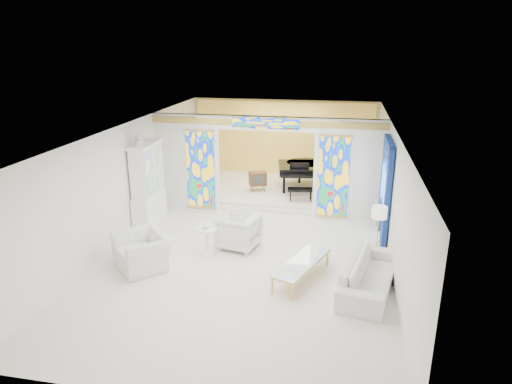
% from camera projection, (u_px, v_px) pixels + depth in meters
% --- Properties ---
extents(floor, '(12.00, 12.00, 0.00)m').
position_uv_depth(floor, '(253.00, 238.00, 12.36)').
color(floor, white).
rests_on(floor, ground).
extents(ceiling, '(7.00, 12.00, 0.02)m').
position_uv_depth(ceiling, '(253.00, 129.00, 11.42)').
color(ceiling, silver).
rests_on(ceiling, wall_back).
extents(wall_back, '(7.00, 0.02, 3.00)m').
position_uv_depth(wall_back, '(284.00, 139.00, 17.48)').
color(wall_back, white).
rests_on(wall_back, floor).
extents(wall_front, '(7.00, 0.02, 3.00)m').
position_uv_depth(wall_front, '(168.00, 314.00, 6.30)').
color(wall_front, white).
rests_on(wall_front, floor).
extents(wall_left, '(0.02, 12.00, 3.00)m').
position_uv_depth(wall_left, '(128.00, 178.00, 12.52)').
color(wall_left, white).
rests_on(wall_left, floor).
extents(wall_right, '(0.02, 12.00, 3.00)m').
position_uv_depth(wall_right, '(392.00, 194.00, 11.26)').
color(wall_right, white).
rests_on(wall_right, floor).
extents(partition_wall, '(7.00, 0.22, 3.00)m').
position_uv_depth(partition_wall, '(266.00, 161.00, 13.70)').
color(partition_wall, white).
rests_on(partition_wall, floor).
extents(stained_glass_left, '(0.90, 0.04, 2.40)m').
position_uv_depth(stained_glass_left, '(201.00, 170.00, 14.08)').
color(stained_glass_left, gold).
rests_on(stained_glass_left, partition_wall).
extents(stained_glass_right, '(0.90, 0.04, 2.40)m').
position_uv_depth(stained_glass_right, '(334.00, 177.00, 13.35)').
color(stained_glass_right, gold).
rests_on(stained_glass_right, partition_wall).
extents(stained_glass_transom, '(2.00, 0.04, 0.34)m').
position_uv_depth(stained_glass_transom, '(266.00, 123.00, 13.24)').
color(stained_glass_transom, gold).
rests_on(stained_glass_transom, partition_wall).
extents(alcove_platform, '(6.80, 3.80, 0.18)m').
position_uv_depth(alcove_platform, '(276.00, 189.00, 16.15)').
color(alcove_platform, white).
rests_on(alcove_platform, floor).
extents(gold_curtain_back, '(6.70, 0.10, 2.90)m').
position_uv_depth(gold_curtain_back, '(283.00, 140.00, 17.37)').
color(gold_curtain_back, '#E7C650').
rests_on(gold_curtain_back, wall_back).
extents(chandelier, '(0.48, 0.48, 0.30)m').
position_uv_depth(chandelier, '(282.00, 121.00, 15.25)').
color(chandelier, gold).
rests_on(chandelier, ceiling).
extents(blue_drapes, '(0.14, 1.85, 2.65)m').
position_uv_depth(blue_drapes, '(386.00, 182.00, 11.90)').
color(blue_drapes, navy).
rests_on(blue_drapes, wall_right).
extents(china_cabinet, '(0.56, 1.46, 2.72)m').
position_uv_depth(china_cabinet, '(148.00, 184.00, 13.13)').
color(china_cabinet, white).
rests_on(china_cabinet, floor).
extents(armchair_left, '(1.66, 1.66, 0.81)m').
position_uv_depth(armchair_left, '(142.00, 251.00, 10.67)').
color(armchair_left, white).
rests_on(armchair_left, floor).
extents(armchair_right, '(1.16, 1.14, 0.89)m').
position_uv_depth(armchair_right, '(238.00, 231.00, 11.71)').
color(armchair_right, white).
rests_on(armchair_right, floor).
extents(sofa, '(1.42, 2.56, 0.71)m').
position_uv_depth(sofa, '(369.00, 275.00, 9.71)').
color(sofa, white).
rests_on(sofa, floor).
extents(side_table, '(0.58, 0.58, 0.67)m').
position_uv_depth(side_table, '(207.00, 237.00, 11.38)').
color(side_table, white).
rests_on(side_table, floor).
extents(vase, '(0.25, 0.25, 0.20)m').
position_uv_depth(vase, '(206.00, 224.00, 11.28)').
color(vase, silver).
rests_on(vase, side_table).
extents(coffee_table, '(1.23, 1.99, 0.43)m').
position_uv_depth(coffee_table, '(302.00, 263.00, 10.12)').
color(coffee_table, white).
rests_on(coffee_table, floor).
extents(floor_lamp, '(0.45, 0.45, 1.44)m').
position_uv_depth(floor_lamp, '(379.00, 215.00, 10.62)').
color(floor_lamp, gold).
rests_on(floor_lamp, floor).
extents(grand_piano, '(1.77, 2.74, 1.02)m').
position_uv_depth(grand_piano, '(302.00, 168.00, 15.92)').
color(grand_piano, black).
rests_on(grand_piano, alcove_platform).
extents(tv_console, '(0.67, 0.58, 0.66)m').
position_uv_depth(tv_console, '(258.00, 179.00, 15.60)').
color(tv_console, '#54371E').
rests_on(tv_console, alcove_platform).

